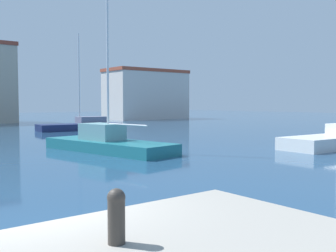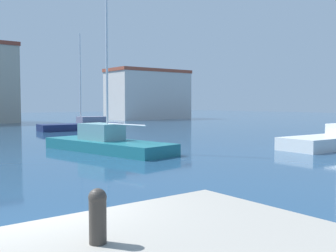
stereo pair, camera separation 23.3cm
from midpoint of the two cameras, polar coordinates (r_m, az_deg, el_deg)
The scene contains 5 objects.
water at distance 30.98m, azimuth -4.66°, elevation -1.51°, with size 160.00×160.00×0.00m, color navy.
mooring_bollard at distance 4.32m, azimuth -8.46°, elevation -12.26°, with size 0.19×0.19×0.59m.
sailboat_navy_distant_east at distance 39.14m, azimuth -11.86°, elevation 0.14°, with size 8.00×3.39×9.13m.
sailboat_teal_mid_harbor at distance 21.75m, azimuth -8.49°, elevation -2.29°, with size 3.95×8.50×10.44m.
waterfront_apartments at distance 64.12m, azimuth -2.75°, elevation 4.53°, with size 12.91×6.63×7.87m.
Camera 2 is at (-1.66, -5.99, 2.62)m, focal length 42.69 mm.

